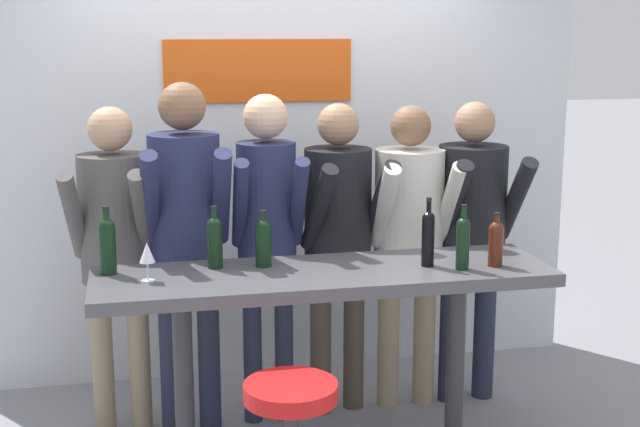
# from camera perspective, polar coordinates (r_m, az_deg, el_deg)

# --- Properties ---
(back_wall) EXTENTS (3.73, 0.12, 2.71)m
(back_wall) POSITION_cam_1_polar(r_m,az_deg,el_deg) (5.36, -2.90, 3.98)
(back_wall) COLOR silver
(back_wall) RESTS_ON ground_plane
(tasting_table) EXTENTS (2.13, 0.60, 0.99)m
(tasting_table) POSITION_cam_1_polar(r_m,az_deg,el_deg) (4.17, 0.26, -5.80)
(tasting_table) COLOR #4C4C51
(tasting_table) RESTS_ON ground_plane
(person_far_left) EXTENTS (0.47, 0.58, 1.71)m
(person_far_left) POSITION_cam_1_polar(r_m,az_deg,el_deg) (4.64, -13.01, -1.30)
(person_far_left) COLOR gray
(person_far_left) RESTS_ON ground_plane
(person_left) EXTENTS (0.44, 0.57, 1.83)m
(person_left) POSITION_cam_1_polar(r_m,az_deg,el_deg) (4.55, -8.59, -0.35)
(person_left) COLOR #23283D
(person_left) RESTS_ON ground_plane
(person_center_left) EXTENTS (0.39, 0.53, 1.76)m
(person_center_left) POSITION_cam_1_polar(r_m,az_deg,el_deg) (4.62, -3.42, -0.39)
(person_center_left) COLOR #23283D
(person_center_left) RESTS_ON ground_plane
(person_center) EXTENTS (0.48, 0.59, 1.71)m
(person_center) POSITION_cam_1_polar(r_m,az_deg,el_deg) (4.76, 1.19, -0.72)
(person_center) COLOR #473D33
(person_center) RESTS_ON ground_plane
(person_center_right) EXTENTS (0.46, 0.55, 1.69)m
(person_center_right) POSITION_cam_1_polar(r_m,az_deg,el_deg) (4.86, 5.73, -0.71)
(person_center_right) COLOR gray
(person_center_right) RESTS_ON ground_plane
(person_right) EXTENTS (0.46, 0.55, 1.70)m
(person_right) POSITION_cam_1_polar(r_m,az_deg,el_deg) (4.98, 9.71, -0.42)
(person_right) COLOR #23283D
(person_right) RESTS_ON ground_plane
(wine_bottle_0) EXTENTS (0.08, 0.08, 0.32)m
(wine_bottle_0) POSITION_cam_1_polar(r_m,az_deg,el_deg) (4.15, -13.46, -1.85)
(wine_bottle_0) COLOR black
(wine_bottle_0) RESTS_ON tasting_table
(wine_bottle_1) EXTENTS (0.06, 0.06, 0.31)m
(wine_bottle_1) POSITION_cam_1_polar(r_m,az_deg,el_deg) (4.16, 9.13, -1.71)
(wine_bottle_1) COLOR black
(wine_bottle_1) RESTS_ON tasting_table
(wine_bottle_2) EXTENTS (0.06, 0.06, 0.33)m
(wine_bottle_2) POSITION_cam_1_polar(r_m,az_deg,el_deg) (4.20, 6.94, -1.43)
(wine_bottle_2) COLOR black
(wine_bottle_2) RESTS_ON tasting_table
(wine_bottle_3) EXTENTS (0.07, 0.07, 0.26)m
(wine_bottle_3) POSITION_cam_1_polar(r_m,az_deg,el_deg) (4.25, 11.19, -1.76)
(wine_bottle_3) COLOR #4C1E0F
(wine_bottle_3) RESTS_ON tasting_table
(wine_bottle_4) EXTENTS (0.07, 0.07, 0.29)m
(wine_bottle_4) POSITION_cam_1_polar(r_m,az_deg,el_deg) (4.16, -6.76, -1.68)
(wine_bottle_4) COLOR black
(wine_bottle_4) RESTS_ON tasting_table
(wine_bottle_5) EXTENTS (0.08, 0.08, 0.27)m
(wine_bottle_5) POSITION_cam_1_polar(r_m,az_deg,el_deg) (4.17, -3.65, -1.72)
(wine_bottle_5) COLOR black
(wine_bottle_5) RESTS_ON tasting_table
(wine_glass_0) EXTENTS (0.07, 0.07, 0.18)m
(wine_glass_0) POSITION_cam_1_polar(r_m,az_deg,el_deg) (3.99, -11.01, -2.56)
(wine_glass_0) COLOR silver
(wine_glass_0) RESTS_ON tasting_table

